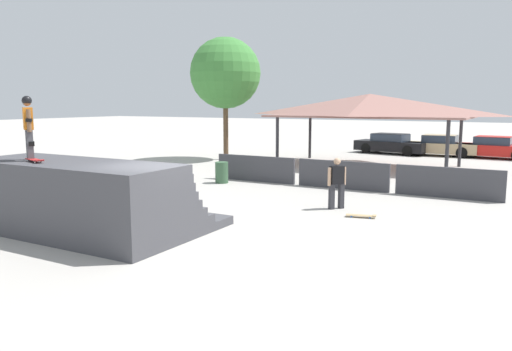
{
  "coord_description": "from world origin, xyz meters",
  "views": [
    {
      "loc": [
        7.27,
        -9.0,
        3.21
      ],
      "look_at": [
        -0.13,
        4.24,
        0.99
      ],
      "focal_mm": 35.0,
      "sensor_mm": 36.0,
      "label": 1
    }
  ],
  "objects_px": {
    "parked_car_black": "(391,144)",
    "parked_car_red": "(495,148)",
    "bystander_walking": "(337,181)",
    "tree_beside_pavilion": "(225,73)",
    "trash_bin": "(222,172)",
    "parked_car_tan": "(441,146)",
    "skateboard_on_deck": "(35,160)",
    "skater_on_deck": "(28,124)",
    "skateboard_on_ground": "(362,216)"
  },
  "relations": [
    {
      "from": "parked_car_black",
      "to": "parked_car_red",
      "type": "relative_size",
      "value": 1.09
    },
    {
      "from": "bystander_walking",
      "to": "tree_beside_pavilion",
      "type": "bearing_deg",
      "value": -95.13
    },
    {
      "from": "trash_bin",
      "to": "parked_car_tan",
      "type": "relative_size",
      "value": 0.2
    },
    {
      "from": "bystander_walking",
      "to": "tree_beside_pavilion",
      "type": "xyz_separation_m",
      "value": [
        -10.15,
        9.64,
        3.95
      ]
    },
    {
      "from": "skateboard_on_deck",
      "to": "trash_bin",
      "type": "relative_size",
      "value": 0.96
    },
    {
      "from": "parked_car_black",
      "to": "parked_car_red",
      "type": "height_order",
      "value": "same"
    },
    {
      "from": "skater_on_deck",
      "to": "skateboard_on_deck",
      "type": "relative_size",
      "value": 1.93
    },
    {
      "from": "tree_beside_pavilion",
      "to": "trash_bin",
      "type": "bearing_deg",
      "value": -58.57
    },
    {
      "from": "skateboard_on_deck",
      "to": "parked_car_red",
      "type": "xyz_separation_m",
      "value": [
        8.45,
        24.14,
        -1.25
      ]
    },
    {
      "from": "parked_car_black",
      "to": "bystander_walking",
      "type": "bearing_deg",
      "value": -70.03
    },
    {
      "from": "trash_bin",
      "to": "parked_car_red",
      "type": "relative_size",
      "value": 0.2
    },
    {
      "from": "tree_beside_pavilion",
      "to": "parked_car_red",
      "type": "bearing_deg",
      "value": 31.18
    },
    {
      "from": "skateboard_on_deck",
      "to": "tree_beside_pavilion",
      "type": "xyz_separation_m",
      "value": [
        -4.86,
        16.08,
        2.97
      ]
    },
    {
      "from": "skater_on_deck",
      "to": "skateboard_on_ground",
      "type": "xyz_separation_m",
      "value": [
        6.73,
        5.48,
        -2.64
      ]
    },
    {
      "from": "skateboard_on_ground",
      "to": "parked_car_black",
      "type": "distance_m",
      "value": 18.59
    },
    {
      "from": "tree_beside_pavilion",
      "to": "trash_bin",
      "type": "relative_size",
      "value": 8.01
    },
    {
      "from": "skater_on_deck",
      "to": "parked_car_black",
      "type": "distance_m",
      "value": 23.95
    },
    {
      "from": "bystander_walking",
      "to": "tree_beside_pavilion",
      "type": "relative_size",
      "value": 0.23
    },
    {
      "from": "bystander_walking",
      "to": "skater_on_deck",
      "type": "bearing_deg",
      "value": -3.86
    },
    {
      "from": "skateboard_on_deck",
      "to": "parked_car_red",
      "type": "height_order",
      "value": "skateboard_on_deck"
    },
    {
      "from": "parked_car_tan",
      "to": "parked_car_black",
      "type": "bearing_deg",
      "value": -175.04
    },
    {
      "from": "skater_on_deck",
      "to": "skateboard_on_deck",
      "type": "distance_m",
      "value": 0.96
    },
    {
      "from": "parked_car_red",
      "to": "parked_car_tan",
      "type": "bearing_deg",
      "value": -173.15
    },
    {
      "from": "skater_on_deck",
      "to": "parked_car_black",
      "type": "xyz_separation_m",
      "value": [
        2.96,
        23.67,
        -2.1
      ]
    },
    {
      "from": "bystander_walking",
      "to": "parked_car_red",
      "type": "height_order",
      "value": "bystander_walking"
    },
    {
      "from": "parked_car_tan",
      "to": "parked_car_red",
      "type": "relative_size",
      "value": 0.96
    },
    {
      "from": "trash_bin",
      "to": "skateboard_on_deck",
      "type": "bearing_deg",
      "value": -87.0
    },
    {
      "from": "bystander_walking",
      "to": "parked_car_tan",
      "type": "height_order",
      "value": "bystander_walking"
    },
    {
      "from": "skateboard_on_ground",
      "to": "parked_car_tan",
      "type": "xyz_separation_m",
      "value": [
        -0.82,
        18.41,
        0.54
      ]
    },
    {
      "from": "skater_on_deck",
      "to": "bystander_walking",
      "type": "distance_m",
      "value": 8.65
    },
    {
      "from": "skateboard_on_deck",
      "to": "parked_car_black",
      "type": "relative_size",
      "value": 0.17
    },
    {
      "from": "bystander_walking",
      "to": "parked_car_red",
      "type": "distance_m",
      "value": 17.98
    },
    {
      "from": "skater_on_deck",
      "to": "parked_car_tan",
      "type": "xyz_separation_m",
      "value": [
        5.91,
        23.89,
        -2.1
      ]
    },
    {
      "from": "skateboard_on_deck",
      "to": "tree_beside_pavilion",
      "type": "distance_m",
      "value": 17.06
    },
    {
      "from": "skateboard_on_deck",
      "to": "parked_car_red",
      "type": "bearing_deg",
      "value": 89.67
    },
    {
      "from": "skateboard_on_deck",
      "to": "parked_car_tan",
      "type": "xyz_separation_m",
      "value": [
        5.51,
        24.07,
        -1.25
      ]
    },
    {
      "from": "skateboard_on_deck",
      "to": "skateboard_on_ground",
      "type": "distance_m",
      "value": 8.68
    },
    {
      "from": "parked_car_tan",
      "to": "parked_car_red",
      "type": "bearing_deg",
      "value": 2.0
    },
    {
      "from": "skateboard_on_ground",
      "to": "trash_bin",
      "type": "height_order",
      "value": "trash_bin"
    },
    {
      "from": "parked_car_black",
      "to": "tree_beside_pavilion",
      "type": "bearing_deg",
      "value": -122.58
    },
    {
      "from": "parked_car_black",
      "to": "skater_on_deck",
      "type": "bearing_deg",
      "value": -86.05
    },
    {
      "from": "tree_beside_pavilion",
      "to": "parked_car_red",
      "type": "xyz_separation_m",
      "value": [
        13.32,
        8.06,
        -4.22
      ]
    },
    {
      "from": "skateboard_on_ground",
      "to": "skateboard_on_deck",
      "type": "bearing_deg",
      "value": -150.93
    },
    {
      "from": "trash_bin",
      "to": "parked_car_red",
      "type": "height_order",
      "value": "parked_car_red"
    },
    {
      "from": "parked_car_tan",
      "to": "tree_beside_pavilion",
      "type": "bearing_deg",
      "value": -141.62
    },
    {
      "from": "skateboard_on_ground",
      "to": "parked_car_black",
      "type": "xyz_separation_m",
      "value": [
        -3.77,
        18.19,
        0.54
      ]
    },
    {
      "from": "skater_on_deck",
      "to": "parked_car_tan",
      "type": "relative_size",
      "value": 0.38
    },
    {
      "from": "skater_on_deck",
      "to": "parked_car_tan",
      "type": "distance_m",
      "value": 24.7
    },
    {
      "from": "skateboard_on_ground",
      "to": "tree_beside_pavilion",
      "type": "xyz_separation_m",
      "value": [
        -11.2,
        10.41,
        4.76
      ]
    },
    {
      "from": "skater_on_deck",
      "to": "skateboard_on_deck",
      "type": "height_order",
      "value": "skater_on_deck"
    }
  ]
}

